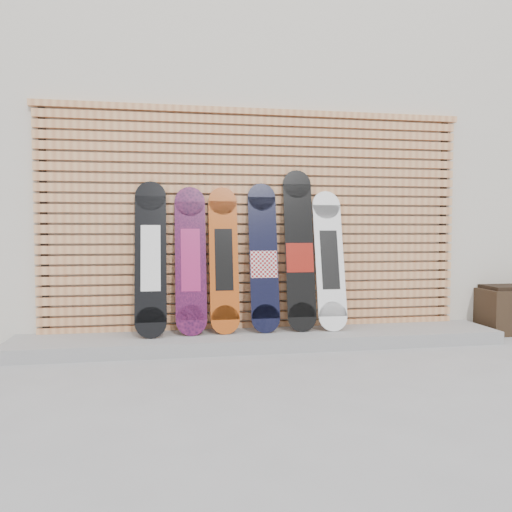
% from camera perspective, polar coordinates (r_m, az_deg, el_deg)
% --- Properties ---
extents(ground, '(80.00, 80.00, 0.00)m').
position_cam_1_polar(ground, '(4.21, 4.49, -12.14)').
color(ground, gray).
rests_on(ground, ground).
extents(building, '(12.00, 5.00, 3.60)m').
position_cam_1_polar(building, '(7.62, 1.73, 8.27)').
color(building, beige).
rests_on(building, ground).
extents(concrete_step, '(4.60, 0.70, 0.12)m').
position_cam_1_polar(concrete_step, '(4.81, 0.73, -9.47)').
color(concrete_step, gray).
rests_on(concrete_step, ground).
extents(slat_wall, '(4.26, 0.08, 2.29)m').
position_cam_1_polar(slat_wall, '(4.99, 0.13, 4.24)').
color(slat_wall, tan).
rests_on(slat_wall, ground).
extents(snowboard_0, '(0.29, 0.36, 1.44)m').
position_cam_1_polar(snowboard_0, '(4.72, -11.95, -0.23)').
color(snowboard_0, black).
rests_on(snowboard_0, concrete_step).
extents(snowboard_1, '(0.29, 0.31, 1.40)m').
position_cam_1_polar(snowboard_1, '(4.74, -7.48, -0.46)').
color(snowboard_1, black).
rests_on(snowboard_1, concrete_step).
extents(snowboard_2, '(0.27, 0.30, 1.40)m').
position_cam_1_polar(snowboard_2, '(4.77, -3.70, -0.41)').
color(snowboard_2, '#A94412').
rests_on(snowboard_2, concrete_step).
extents(snowboard_3, '(0.28, 0.30, 1.44)m').
position_cam_1_polar(snowboard_3, '(4.82, 0.87, -0.23)').
color(snowboard_3, black).
rests_on(snowboard_3, concrete_step).
extents(snowboard_4, '(0.28, 0.30, 1.58)m').
position_cam_1_polar(snowboard_4, '(4.90, 4.98, 0.59)').
color(snowboard_4, black).
rests_on(snowboard_4, concrete_step).
extents(snowboard_5, '(0.29, 0.33, 1.37)m').
position_cam_1_polar(snowboard_5, '(4.98, 8.39, -0.43)').
color(snowboard_5, white).
rests_on(snowboard_5, concrete_step).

